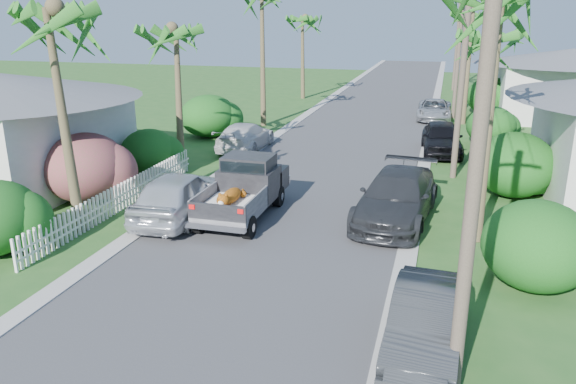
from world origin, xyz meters
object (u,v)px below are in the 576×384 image
(parked_car_lf, at_px, (245,137))
(parked_car_rn, at_px, (426,322))
(palm_l_a, at_px, (50,9))
(parked_car_rd, at_px, (434,110))
(palm_l_d, at_px, (303,18))
(parked_car_rm, at_px, (397,197))
(utility_pole_d, at_px, (457,39))
(house_right_far, at_px, (570,87))
(pickup_truck, at_px, (247,186))
(parked_car_rf, at_px, (442,138))
(utility_pole_a, at_px, (477,155))
(utility_pole_b, at_px, (463,70))
(parked_car_ln, at_px, (178,195))
(palm_r_d, at_px, (471,14))
(palm_r_b, at_px, (489,34))
(utility_pole_c, at_px, (459,49))
(palm_l_b, at_px, (175,29))

(parked_car_lf, bearing_deg, parked_car_rn, 121.05)
(parked_car_rn, height_order, palm_l_a, palm_l_a)
(parked_car_rd, relative_size, palm_l_d, 0.61)
(parked_car_rm, relative_size, utility_pole_d, 0.63)
(house_right_far, bearing_deg, parked_car_lf, -140.68)
(pickup_truck, bearing_deg, parked_car_rf, 59.61)
(utility_pole_a, distance_m, utility_pole_b, 15.00)
(utility_pole_b, bearing_deg, parked_car_ln, -139.61)
(parked_car_ln, relative_size, palm_l_a, 0.60)
(parked_car_rm, bearing_deg, parked_car_rd, 93.70)
(parked_car_rn, xyz_separation_m, parked_car_rf, (0.00, 18.13, 0.12))
(pickup_truck, distance_m, palm_r_d, 35.14)
(parked_car_ln, relative_size, palm_l_d, 0.64)
(palm_r_d, bearing_deg, palm_l_d, -155.22)
(house_right_far, xyz_separation_m, utility_pole_a, (-7.40, -32.00, 2.48))
(parked_car_rf, distance_m, palm_r_b, 5.88)
(parked_car_lf, relative_size, palm_l_d, 0.63)
(palm_l_a, distance_m, palm_r_b, 17.57)
(utility_pole_b, bearing_deg, parked_car_rn, -92.49)
(parked_car_lf, height_order, house_right_far, house_right_far)
(palm_l_d, xyz_separation_m, utility_pole_b, (12.10, -21.00, -1.84))
(utility_pole_a, height_order, utility_pole_c, same)
(utility_pole_a, height_order, utility_pole_b, same)
(palm_r_b, bearing_deg, palm_l_b, -167.38)
(parked_car_ln, bearing_deg, palm_r_b, -140.12)
(parked_car_ln, height_order, parked_car_lf, parked_car_ln)
(parked_car_rm, height_order, palm_l_d, palm_l_d)
(parked_car_rn, xyz_separation_m, parked_car_lf, (-9.84, 16.19, 0.03))
(parked_car_rd, xyz_separation_m, palm_l_a, (-10.56, -24.01, 6.27))
(palm_l_d, relative_size, palm_r_b, 1.07)
(palm_r_b, relative_size, palm_r_d, 0.90)
(palm_l_d, relative_size, utility_pole_c, 0.86)
(parked_car_rf, distance_m, palm_r_d, 23.48)
(palm_l_b, height_order, utility_pole_d, utility_pole_d)
(pickup_truck, bearing_deg, parked_car_rn, -47.41)
(palm_l_a, distance_m, utility_pole_c, 27.74)
(parked_car_rd, relative_size, palm_l_b, 0.64)
(parked_car_rm, xyz_separation_m, house_right_far, (9.31, 23.00, 1.30))
(pickup_truck, xyz_separation_m, house_right_far, (14.49, 23.74, 1.11))
(palm_l_a, relative_size, palm_r_b, 1.14)
(parked_car_rf, height_order, parked_car_rd, parked_car_rf)
(utility_pole_c, xyz_separation_m, utility_pole_d, (0.00, 15.00, 0.00))
(parked_car_rd, xyz_separation_m, utility_pole_a, (1.24, -29.01, 3.94))
(parked_car_rn, distance_m, parked_car_rf, 18.13)
(palm_l_a, relative_size, utility_pole_a, 0.91)
(pickup_truck, bearing_deg, palm_r_d, 76.67)
(palm_l_b, relative_size, palm_r_b, 1.03)
(parked_car_rd, xyz_separation_m, utility_pole_b, (1.24, -14.01, 3.94))
(parked_car_rf, relative_size, palm_l_b, 0.63)
(palm_r_d, xyz_separation_m, utility_pole_a, (-0.90, -42.00, -2.14))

